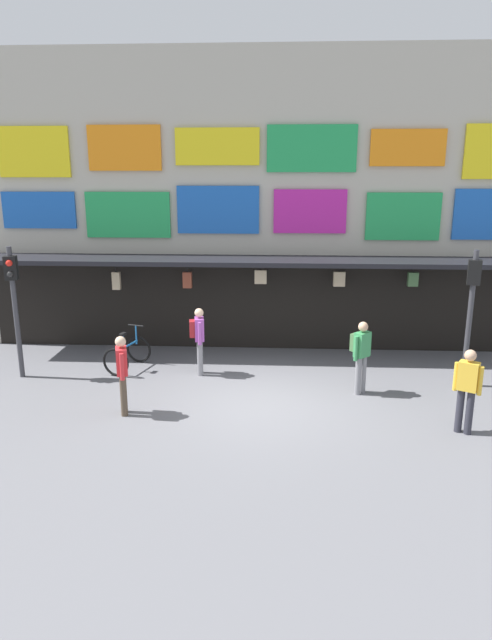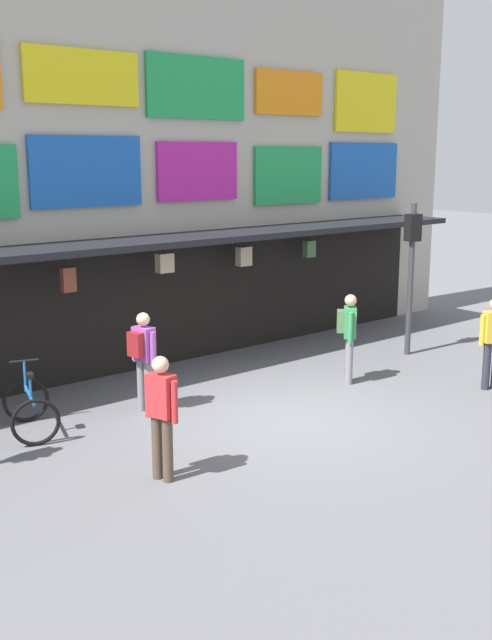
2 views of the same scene
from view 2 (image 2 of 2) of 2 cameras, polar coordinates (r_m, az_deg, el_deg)
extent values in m
plane|color=slate|center=(12.27, 2.83, -7.53)|extent=(80.00, 80.00, 0.00)
cube|color=#B2AD9E|center=(15.25, -8.94, 11.60)|extent=(18.00, 1.20, 8.00)
cube|color=black|center=(14.24, -6.07, 5.97)|extent=(15.30, 1.40, 0.12)
cube|color=yellow|center=(14.14, -12.24, 17.51)|extent=(2.21, 0.08, 0.95)
cube|color=green|center=(15.43, -3.73, 17.11)|extent=(2.33, 0.08, 1.19)
cube|color=orange|center=(16.99, 3.31, 16.75)|extent=(1.92, 0.08, 0.92)
cube|color=yellow|center=(18.73, 9.07, 15.91)|extent=(2.06, 0.08, 1.36)
cube|color=blue|center=(14.08, -11.93, 10.91)|extent=(2.21, 0.08, 1.26)
cube|color=#B71E93|center=(15.38, -3.65, 11.14)|extent=(1.94, 0.08, 1.15)
cube|color=green|center=(16.95, 3.24, 10.85)|extent=(1.95, 0.08, 1.24)
cube|color=blue|center=(18.70, 8.90, 11.07)|extent=(2.31, 0.08, 1.32)
cylinder|color=black|center=(13.28, -13.36, 4.43)|extent=(0.02, 0.02, 0.25)
cube|color=brown|center=(13.33, -13.28, 2.98)|extent=(0.24, 0.14, 0.43)
cylinder|color=black|center=(14.21, -6.19, 5.37)|extent=(0.02, 0.02, 0.17)
cube|color=tan|center=(14.24, -6.17, 4.31)|extent=(0.31, 0.19, 0.36)
cylinder|color=black|center=(15.59, -0.17, 5.96)|extent=(0.02, 0.02, 0.23)
cube|color=tan|center=(15.63, -0.17, 4.84)|extent=(0.31, 0.18, 0.39)
cylinder|color=black|center=(16.94, 4.82, 6.41)|extent=(0.02, 0.02, 0.24)
cube|color=#477042|center=(16.97, 4.80, 5.38)|extent=(0.26, 0.16, 0.37)
cube|color=black|center=(15.01, -7.38, 1.06)|extent=(15.30, 0.04, 2.50)
cylinder|color=#38383D|center=(16.17, 12.32, 2.96)|extent=(0.12, 0.12, 3.20)
cube|color=black|center=(16.03, 12.50, 6.83)|extent=(0.33, 0.30, 0.56)
sphere|color=red|center=(16.13, 12.25, 7.34)|extent=(0.15, 0.15, 0.15)
sphere|color=black|center=(16.15, 12.20, 6.42)|extent=(0.15, 0.15, 0.15)
torus|color=black|center=(12.55, -16.29, -5.84)|extent=(0.71, 0.26, 0.72)
torus|color=black|center=(11.52, -15.61, -7.46)|extent=(0.71, 0.26, 0.72)
cylinder|color=#1E66A8|center=(11.96, -16.03, -5.48)|extent=(0.33, 0.96, 0.05)
cylinder|color=#1E66A8|center=(11.75, -15.98, -4.92)|extent=(0.04, 0.04, 0.35)
cube|color=black|center=(11.69, -16.04, -4.03)|extent=(0.15, 0.22, 0.06)
cylinder|color=#1E66A8|center=(12.35, -16.36, -4.10)|extent=(0.04, 0.04, 0.50)
cylinder|color=black|center=(12.28, -16.43, -2.98)|extent=(0.43, 0.16, 0.04)
cylinder|color=gray|center=(14.25, 7.77, -2.92)|extent=(0.14, 0.14, 0.88)
cylinder|color=gray|center=(14.08, 7.79, -3.11)|extent=(0.14, 0.14, 0.88)
cube|color=#388E51|center=(13.99, 7.87, -0.17)|extent=(0.41, 0.41, 0.56)
sphere|color=tan|center=(13.91, 7.92, 1.48)|extent=(0.22, 0.22, 0.22)
cylinder|color=#388E51|center=(14.22, 7.83, -0.17)|extent=(0.09, 0.09, 0.56)
cylinder|color=#388E51|center=(13.79, 7.89, -0.57)|extent=(0.09, 0.09, 0.56)
cube|color=#477042|center=(13.98, 7.21, -0.08)|extent=(0.31, 0.31, 0.40)
cylinder|color=brown|center=(9.98, -5.93, -9.71)|extent=(0.14, 0.14, 0.88)
cylinder|color=brown|center=(10.09, -6.73, -9.48)|extent=(0.14, 0.14, 0.88)
cube|color=red|center=(9.78, -6.43, -5.68)|extent=(0.31, 0.41, 0.56)
sphere|color=beige|center=(9.67, -6.49, -3.37)|extent=(0.22, 0.22, 0.22)
cylinder|color=red|center=(9.67, -5.43, -6.20)|extent=(0.09, 0.09, 0.56)
cylinder|color=red|center=(9.94, -7.40, -5.72)|extent=(0.09, 0.09, 0.56)
cylinder|color=gray|center=(12.68, -7.91, -4.88)|extent=(0.14, 0.14, 0.88)
cylinder|color=gray|center=(12.55, -7.37, -5.05)|extent=(0.14, 0.14, 0.88)
cube|color=#9E4CA8|center=(12.42, -7.73, -1.79)|extent=(0.28, 0.39, 0.56)
sphere|color=beige|center=(12.32, -7.79, 0.06)|extent=(0.22, 0.22, 0.22)
cylinder|color=#9E4CA8|center=(12.59, -8.39, -1.85)|extent=(0.09, 0.09, 0.56)
cylinder|color=#9E4CA8|center=(12.27, -7.05, -2.19)|extent=(0.09, 0.09, 0.56)
cube|color=maroon|center=(12.31, -8.30, -1.84)|extent=(0.20, 0.30, 0.40)
cylinder|color=#2D2D38|center=(14.33, 17.71, -3.32)|extent=(0.14, 0.14, 0.88)
cylinder|color=gold|center=(14.11, 17.42, -0.73)|extent=(0.09, 0.09, 0.56)
camera|label=1|loc=(8.66, 71.17, 8.91)|focal=31.60mm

